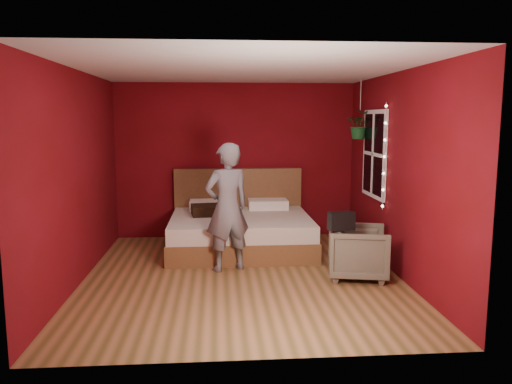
# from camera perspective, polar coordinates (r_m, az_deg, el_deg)

# --- Properties ---
(floor) EXTENTS (4.50, 4.50, 0.00)m
(floor) POSITION_cam_1_polar(r_m,az_deg,el_deg) (6.50, -1.58, -9.61)
(floor) COLOR #99653D
(floor) RESTS_ON ground
(room_walls) EXTENTS (4.04, 4.54, 2.62)m
(room_walls) POSITION_cam_1_polar(r_m,az_deg,el_deg) (6.19, -1.64, 5.34)
(room_walls) COLOR maroon
(room_walls) RESTS_ON ground
(window) EXTENTS (0.05, 0.97, 1.27)m
(window) POSITION_cam_1_polar(r_m,az_deg,el_deg) (7.44, 13.34, 4.25)
(window) COLOR white
(window) RESTS_ON room_walls
(fairy_lights) EXTENTS (0.04, 0.04, 1.45)m
(fairy_lights) POSITION_cam_1_polar(r_m,az_deg,el_deg) (6.94, 14.46, 3.93)
(fairy_lights) COLOR silver
(fairy_lights) RESTS_ON room_walls
(bed) EXTENTS (2.14, 1.82, 1.18)m
(bed) POSITION_cam_1_polar(r_m,az_deg,el_deg) (7.76, -1.81, -4.28)
(bed) COLOR brown
(bed) RESTS_ON ground
(person) EXTENTS (0.73, 0.62, 1.70)m
(person) POSITION_cam_1_polar(r_m,az_deg,el_deg) (6.57, -3.32, -1.77)
(person) COLOR slate
(person) RESTS_ON ground
(armchair) EXTENTS (0.86, 0.84, 0.67)m
(armchair) POSITION_cam_1_polar(r_m,az_deg,el_deg) (6.49, 11.62, -6.74)
(armchair) COLOR #686652
(armchair) RESTS_ON ground
(handbag) EXTENTS (0.33, 0.20, 0.22)m
(handbag) POSITION_cam_1_polar(r_m,az_deg,el_deg) (6.15, 9.71, -3.29)
(handbag) COLOR black
(handbag) RESTS_ON armchair
(throw_pillow) EXTENTS (0.48, 0.48, 0.15)m
(throw_pillow) POSITION_cam_1_polar(r_m,az_deg,el_deg) (7.72, -5.75, -2.08)
(throw_pillow) COLOR black
(throw_pillow) RESTS_ON bed
(hanging_plant) EXTENTS (0.48, 0.45, 0.90)m
(hanging_plant) POSITION_cam_1_polar(r_m,az_deg,el_deg) (7.86, 11.78, 7.54)
(hanging_plant) COLOR silver
(hanging_plant) RESTS_ON room_walls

